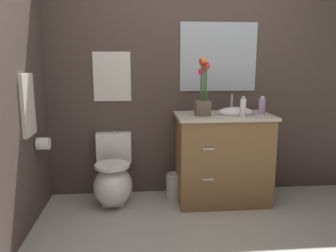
{
  "coord_description": "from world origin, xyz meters",
  "views": [
    {
      "loc": [
        -0.55,
        -2.05,
        1.43
      ],
      "look_at": [
        -0.27,
        1.14,
        0.8
      ],
      "focal_mm": 36.33,
      "sensor_mm": 36.0,
      "label": 1
    }
  ],
  "objects_px": {
    "toilet": "(113,180)",
    "wall_poster": "(112,77)",
    "hand_wash_bottle": "(242,107)",
    "wall_mirror": "(218,57)",
    "vanity_cabinet": "(223,157)",
    "flower_vase": "(203,94)",
    "lotion_bottle": "(262,106)",
    "soap_bottle": "(243,108)",
    "hanging_towel": "(28,105)",
    "trash_bin": "(175,186)",
    "toilet_paper_roll": "(43,144)"
  },
  "relations": [
    {
      "from": "wall_poster",
      "to": "toilet",
      "type": "bearing_deg",
      "value": -90.0
    },
    {
      "from": "wall_poster",
      "to": "hanging_towel",
      "type": "relative_size",
      "value": 0.96
    },
    {
      "from": "toilet",
      "to": "vanity_cabinet",
      "type": "distance_m",
      "value": 1.12
    },
    {
      "from": "hand_wash_bottle",
      "to": "wall_mirror",
      "type": "distance_m",
      "value": 0.58
    },
    {
      "from": "wall_poster",
      "to": "hanging_towel",
      "type": "height_order",
      "value": "wall_poster"
    },
    {
      "from": "hand_wash_bottle",
      "to": "wall_mirror",
      "type": "xyz_separation_m",
      "value": [
        -0.2,
        0.26,
        0.49
      ]
    },
    {
      "from": "vanity_cabinet",
      "to": "hanging_towel",
      "type": "height_order",
      "value": "hanging_towel"
    },
    {
      "from": "toilet_paper_roll",
      "to": "hand_wash_bottle",
      "type": "bearing_deg",
      "value": 6.23
    },
    {
      "from": "toilet",
      "to": "trash_bin",
      "type": "xyz_separation_m",
      "value": [
        0.63,
        0.05,
        -0.11
      ]
    },
    {
      "from": "lotion_bottle",
      "to": "trash_bin",
      "type": "xyz_separation_m",
      "value": [
        -0.83,
        0.14,
        -0.84
      ]
    },
    {
      "from": "toilet",
      "to": "hand_wash_bottle",
      "type": "relative_size",
      "value": 4.54
    },
    {
      "from": "toilet",
      "to": "soap_bottle",
      "type": "distance_m",
      "value": 1.45
    },
    {
      "from": "lotion_bottle",
      "to": "hand_wash_bottle",
      "type": "height_order",
      "value": "lotion_bottle"
    },
    {
      "from": "vanity_cabinet",
      "to": "toilet_paper_roll",
      "type": "distance_m",
      "value": 1.72
    },
    {
      "from": "hand_wash_bottle",
      "to": "lotion_bottle",
      "type": "bearing_deg",
      "value": -31.24
    },
    {
      "from": "lotion_bottle",
      "to": "wall_mirror",
      "type": "bearing_deg",
      "value": 135.17
    },
    {
      "from": "toilet",
      "to": "vanity_cabinet",
      "type": "relative_size",
      "value": 0.64
    },
    {
      "from": "vanity_cabinet",
      "to": "wall_poster",
      "type": "height_order",
      "value": "wall_poster"
    },
    {
      "from": "hand_wash_bottle",
      "to": "wall_poster",
      "type": "relative_size",
      "value": 0.3
    },
    {
      "from": "soap_bottle",
      "to": "trash_bin",
      "type": "distance_m",
      "value": 1.07
    },
    {
      "from": "soap_bottle",
      "to": "wall_mirror",
      "type": "xyz_separation_m",
      "value": [
        -0.14,
        0.46,
        0.46
      ]
    },
    {
      "from": "flower_vase",
      "to": "lotion_bottle",
      "type": "distance_m",
      "value": 0.6
    },
    {
      "from": "flower_vase",
      "to": "wall_poster",
      "type": "xyz_separation_m",
      "value": [
        -0.88,
        0.34,
        0.15
      ]
    },
    {
      "from": "hanging_towel",
      "to": "toilet_paper_roll",
      "type": "bearing_deg",
      "value": 71.74
    },
    {
      "from": "vanity_cabinet",
      "to": "flower_vase",
      "type": "relative_size",
      "value": 1.96
    },
    {
      "from": "toilet",
      "to": "wall_poster",
      "type": "xyz_separation_m",
      "value": [
        0.0,
        0.27,
        1.01
      ]
    },
    {
      "from": "wall_mirror",
      "to": "hanging_towel",
      "type": "height_order",
      "value": "wall_mirror"
    },
    {
      "from": "flower_vase",
      "to": "soap_bottle",
      "type": "bearing_deg",
      "value": -18.52
    },
    {
      "from": "lotion_bottle",
      "to": "toilet",
      "type": "bearing_deg",
      "value": 176.5
    },
    {
      "from": "toilet_paper_roll",
      "to": "hanging_towel",
      "type": "bearing_deg",
      "value": -108.26
    },
    {
      "from": "soap_bottle",
      "to": "flower_vase",
      "type": "bearing_deg",
      "value": 161.48
    },
    {
      "from": "toilet",
      "to": "soap_bottle",
      "type": "xyz_separation_m",
      "value": [
        1.23,
        -0.2,
        0.74
      ]
    },
    {
      "from": "hand_wash_bottle",
      "to": "trash_bin",
      "type": "xyz_separation_m",
      "value": [
        -0.67,
        0.04,
        -0.83
      ]
    },
    {
      "from": "flower_vase",
      "to": "toilet_paper_roll",
      "type": "distance_m",
      "value": 1.54
    },
    {
      "from": "toilet",
      "to": "wall_poster",
      "type": "relative_size",
      "value": 1.38
    },
    {
      "from": "wall_poster",
      "to": "toilet_paper_roll",
      "type": "distance_m",
      "value": 0.95
    },
    {
      "from": "vanity_cabinet",
      "to": "lotion_bottle",
      "type": "relative_size",
      "value": 5.91
    },
    {
      "from": "soap_bottle",
      "to": "wall_poster",
      "type": "bearing_deg",
      "value": 159.41
    },
    {
      "from": "flower_vase",
      "to": "hanging_towel",
      "type": "xyz_separation_m",
      "value": [
        -1.53,
        -0.29,
        -0.05
      ]
    },
    {
      "from": "wall_poster",
      "to": "wall_mirror",
      "type": "xyz_separation_m",
      "value": [
        1.1,
        0.0,
        0.2
      ]
    },
    {
      "from": "hand_wash_bottle",
      "to": "trash_bin",
      "type": "bearing_deg",
      "value": 176.55
    },
    {
      "from": "trash_bin",
      "to": "soap_bottle",
      "type": "bearing_deg",
      "value": -22.03
    },
    {
      "from": "hanging_towel",
      "to": "toilet_paper_roll",
      "type": "xyz_separation_m",
      "value": [
        0.06,
        0.17,
        -0.37
      ]
    },
    {
      "from": "lotion_bottle",
      "to": "wall_poster",
      "type": "xyz_separation_m",
      "value": [
        -1.46,
        0.36,
        0.27
      ]
    },
    {
      "from": "vanity_cabinet",
      "to": "flower_vase",
      "type": "distance_m",
      "value": 0.69
    },
    {
      "from": "flower_vase",
      "to": "vanity_cabinet",
      "type": "bearing_deg",
      "value": 12.39
    },
    {
      "from": "soap_bottle",
      "to": "toilet_paper_roll",
      "type": "distance_m",
      "value": 1.86
    },
    {
      "from": "vanity_cabinet",
      "to": "wall_mirror",
      "type": "bearing_deg",
      "value": 90.51
    },
    {
      "from": "soap_bottle",
      "to": "wall_mirror",
      "type": "relative_size",
      "value": 0.24
    },
    {
      "from": "lotion_bottle",
      "to": "wall_poster",
      "type": "distance_m",
      "value": 1.52
    }
  ]
}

